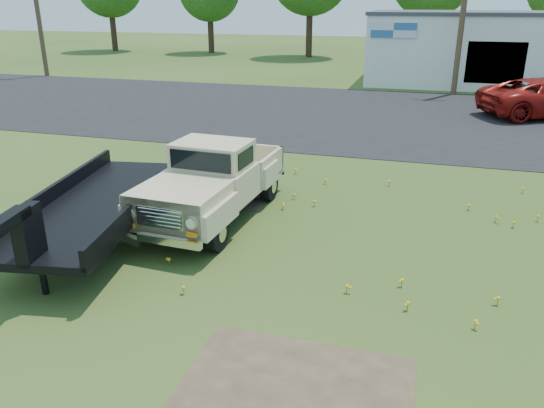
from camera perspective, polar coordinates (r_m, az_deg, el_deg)
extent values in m
plane|color=#2C4A17|center=(10.13, -1.51, -6.86)|extent=(140.00, 140.00, 0.00)
cube|color=black|center=(24.14, 9.66, 9.43)|extent=(90.00, 14.00, 0.02)
cube|color=#463425|center=(7.37, 2.64, -18.95)|extent=(3.00, 2.00, 0.01)
cube|color=#463425|center=(13.76, -4.95, 0.83)|extent=(2.20, 1.60, 0.01)
cube|color=silver|center=(35.75, 22.41, 15.15)|extent=(14.00, 8.00, 4.00)
cube|color=#3F3F44|center=(35.65, 22.89, 18.40)|extent=(14.20, 8.20, 0.20)
cube|color=black|center=(31.87, 22.89, 13.81)|extent=(3.00, 0.10, 2.20)
cube|color=silver|center=(31.57, 12.94, 17.75)|extent=(2.50, 0.08, 0.80)
cylinder|color=#453320|center=(39.31, -23.99, 19.02)|extent=(0.30, 0.30, 9.00)
cylinder|color=#453320|center=(30.53, 19.94, 19.43)|extent=(0.30, 0.30, 9.00)
cylinder|color=#362418|center=(57.53, -16.66, 17.29)|extent=(0.56, 0.56, 3.60)
cylinder|color=#362418|center=(53.78, -6.58, 17.59)|extent=(0.56, 0.56, 3.24)
cylinder|color=#362418|center=(49.28, 4.01, 17.79)|extent=(0.56, 0.56, 3.96)
cylinder|color=#362418|center=(49.09, 16.27, 16.93)|extent=(0.56, 0.56, 3.78)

